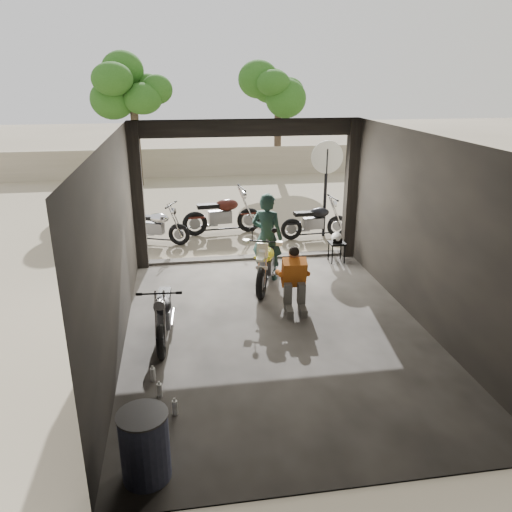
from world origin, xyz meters
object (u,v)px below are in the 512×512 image
object	(u,v)px
rider	(267,237)
sign_post	(326,172)
main_bike	(267,259)
left_bike	(163,310)
outside_bike_a	(155,223)
outside_bike_b	(222,211)
mechanic	(295,282)
oil_drum	(145,447)
stool	(337,245)
outside_bike_c	(315,218)
helmet	(337,237)

from	to	relation	value
rider	sign_post	xyz separation A→B (m)	(2.03, 2.70, 0.79)
main_bike	left_bike	bearing A→B (deg)	-117.11
outside_bike_a	sign_post	distance (m)	4.57
outside_bike_b	mechanic	bearing A→B (deg)	-175.55
sign_post	oil_drum	bearing A→B (deg)	-108.70
sign_post	stool	bearing A→B (deg)	-88.49
left_bike	outside_bike_c	size ratio (longest dim) A/B	0.94
outside_bike_c	main_bike	bearing A→B (deg)	143.64
main_bike	stool	xyz separation A→B (m)	(1.81, 1.08, -0.16)
mechanic	stool	size ratio (longest dim) A/B	2.34
main_bike	oil_drum	xyz separation A→B (m)	(-2.19, -4.92, -0.17)
outside_bike_b	mechanic	world-z (taller)	outside_bike_b
left_bike	outside_bike_c	xyz separation A→B (m)	(3.84, 4.83, 0.03)
stool	left_bike	bearing A→B (deg)	-142.27
mechanic	oil_drum	size ratio (longest dim) A/B	1.41
outside_bike_b	stool	size ratio (longest dim) A/B	3.87
outside_bike_c	sign_post	bearing A→B (deg)	-67.70
outside_bike_c	oil_drum	xyz separation A→B (m)	(-3.99, -7.85, -0.14)
stool	outside_bike_c	bearing A→B (deg)	90.46
left_bike	sign_post	xyz separation A→B (m)	(4.13, 4.98, 1.20)
rider	outside_bike_b	bearing A→B (deg)	-45.80
main_bike	outside_bike_b	bearing A→B (deg)	118.71
left_bike	sign_post	distance (m)	6.58
stool	oil_drum	size ratio (longest dim) A/B	0.60
outside_bike_c	outside_bike_b	bearing A→B (deg)	67.69
helmet	sign_post	xyz separation A→B (m)	(0.29, 1.97, 1.11)
main_bike	sign_post	distance (m)	3.89
main_bike	outside_bike_a	world-z (taller)	main_bike
left_bike	outside_bike_b	distance (m)	5.77
main_bike	sign_post	bearing A→B (deg)	75.67
left_bike	rider	xyz separation A→B (m)	(2.10, 2.28, 0.41)
outside_bike_a	oil_drum	size ratio (longest dim) A/B	1.96
rider	oil_drum	world-z (taller)	rider
outside_bike_a	outside_bike_c	world-z (taller)	outside_bike_c
outside_bike_a	outside_bike_b	bearing A→B (deg)	-51.23
left_bike	oil_drum	world-z (taller)	left_bike
oil_drum	mechanic	bearing A→B (deg)	56.31
mechanic	helmet	size ratio (longest dim) A/B	4.39
outside_bike_b	rider	size ratio (longest dim) A/B	1.01
outside_bike_a	mechanic	world-z (taller)	mechanic
outside_bike_b	rider	distance (m)	3.37
outside_bike_b	mechanic	distance (m)	4.96
outside_bike_c	rider	xyz separation A→B (m)	(-1.74, -2.55, 0.38)
helmet	stool	bearing A→B (deg)	-75.17
outside_bike_c	oil_drum	distance (m)	8.80
left_bike	outside_bike_a	bearing A→B (deg)	96.79
oil_drum	outside_bike_b	bearing A→B (deg)	79.36
outside_bike_b	outside_bike_c	distance (m)	2.49
left_bike	outside_bike_c	bearing A→B (deg)	55.01
outside_bike_a	rider	xyz separation A→B (m)	(2.39, -2.75, 0.39)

